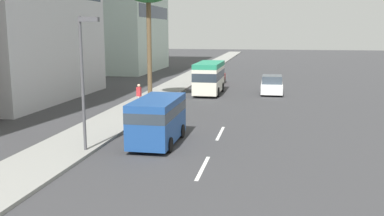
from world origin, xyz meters
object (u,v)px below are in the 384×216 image
object	(u,v)px
minibus_lead	(209,77)
car_second	(272,85)
pedestrian_near_lamp	(139,95)
street_lamp	(84,68)
car_third	(215,77)
van_fourth	(158,118)

from	to	relation	value
minibus_lead	car_second	distance (m)	5.77
minibus_lead	pedestrian_near_lamp	distance (m)	9.67
minibus_lead	street_lamp	size ratio (longest dim) A/B	1.00
car_third	street_lamp	bearing A→B (deg)	-5.13
car_second	pedestrian_near_lamp	distance (m)	13.70
pedestrian_near_lamp	street_lamp	world-z (taller)	street_lamp
van_fourth	street_lamp	size ratio (longest dim) A/B	0.77
car_third	van_fourth	size ratio (longest dim) A/B	1.00
van_fourth	car_second	bearing A→B (deg)	163.16
minibus_lead	car_second	size ratio (longest dim) A/B	1.39
car_second	van_fourth	world-z (taller)	van_fourth
street_lamp	car_second	bearing A→B (deg)	-21.96
street_lamp	minibus_lead	bearing A→B (deg)	-8.10
car_second	car_third	size ratio (longest dim) A/B	0.93
car_third	street_lamp	distance (m)	27.50
car_second	van_fourth	size ratio (longest dim) A/B	0.93
pedestrian_near_lamp	street_lamp	bearing A→B (deg)	-78.20
car_second	street_lamp	world-z (taller)	street_lamp
van_fourth	street_lamp	world-z (taller)	street_lamp
pedestrian_near_lamp	car_second	bearing A→B (deg)	52.73
pedestrian_near_lamp	street_lamp	xyz separation A→B (m)	(-11.17, -1.01, 2.89)
car_second	van_fourth	bearing A→B (deg)	163.16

